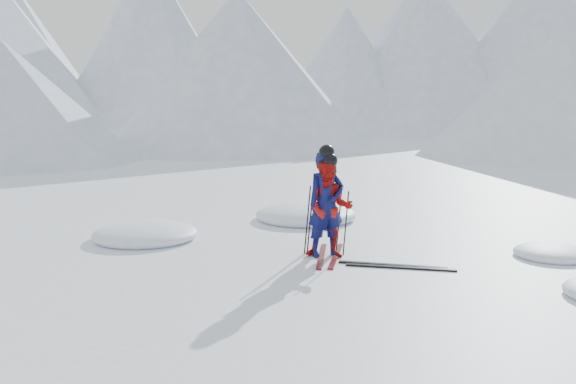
{
  "coord_description": "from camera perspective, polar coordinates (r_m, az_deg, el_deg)",
  "views": [
    {
      "loc": [
        -2.4,
        -9.4,
        2.5
      ],
      "look_at": [
        -2.05,
        0.5,
        1.1
      ],
      "focal_mm": 38.0,
      "sensor_mm": 36.0,
      "label": 1
    }
  ],
  "objects": [
    {
      "name": "ski_worn_left",
      "position": [
        10.25,
        3.17,
        -5.99
      ],
      "size": [
        0.33,
        1.7,
        0.03
      ],
      "primitive_type": "cube",
      "rotation": [
        0.0,
        0.0,
        -0.14
      ],
      "color": "black",
      "rests_on": "ground"
    },
    {
      "name": "ski_worn_right",
      "position": [
        10.28,
        4.51,
        -5.97
      ],
      "size": [
        0.45,
        1.68,
        0.03
      ],
      "primitive_type": "cube",
      "rotation": [
        0.0,
        0.0,
        -0.21
      ],
      "color": "black",
      "rests_on": "ground"
    },
    {
      "name": "pole_blue_right",
      "position": [
        10.46,
        4.8,
        -2.51
      ],
      "size": [
        0.12,
        0.07,
        1.18
      ],
      "primitive_type": "cylinder",
      "rotation": [
        -0.04,
        0.08,
        0.0
      ],
      "color": "black",
      "rests_on": "ground"
    },
    {
      "name": "pole_red_left",
      "position": [
        10.37,
        2.07,
        -2.83
      ],
      "size": [
        0.11,
        0.09,
        1.09
      ],
      "primitive_type": "cylinder",
      "rotation": [
        0.06,
        0.08,
        0.0
      ],
      "color": "black",
      "rests_on": "ground"
    },
    {
      "name": "pole_red_right",
      "position": [
        10.33,
        5.44,
        -2.91
      ],
      "size": [
        0.11,
        0.08,
        1.09
      ],
      "primitive_type": "cylinder",
      "rotation": [
        -0.05,
        0.08,
        0.0
      ],
      "color": "black",
      "rests_on": "ground"
    },
    {
      "name": "skier_red",
      "position": [
        10.1,
        3.88,
        -1.57
      ],
      "size": [
        0.89,
        0.75,
        1.63
      ],
      "primitive_type": "imported",
      "rotation": [
        0.0,
        0.0,
        -0.18
      ],
      "color": "#AD110D",
      "rests_on": "ground"
    },
    {
      "name": "snow_lumps",
      "position": [
        12.04,
        0.5,
        -3.93
      ],
      "size": [
        8.68,
        7.49,
        0.49
      ],
      "color": "white",
      "rests_on": "ground"
    },
    {
      "name": "ski_loose_a",
      "position": [
        9.81,
        9.73,
        -6.76
      ],
      "size": [
        1.66,
        0.56,
        0.03
      ],
      "primitive_type": "cube",
      "rotation": [
        0.0,
        0.0,
        1.29
      ],
      "color": "black",
      "rests_on": "ground"
    },
    {
      "name": "ski_loose_b",
      "position": [
        9.68,
        10.5,
        -6.96
      ],
      "size": [
        1.67,
        0.5,
        0.03
      ],
      "primitive_type": "cube",
      "rotation": [
        0.0,
        0.0,
        1.32
      ],
      "color": "black",
      "rests_on": "ground"
    },
    {
      "name": "pole_blue_left",
      "position": [
        10.31,
        1.83,
        -2.64
      ],
      "size": [
        0.12,
        0.08,
        1.18
      ],
      "primitive_type": "cylinder",
      "rotation": [
        0.05,
        0.08,
        0.0
      ],
      "color": "black",
      "rests_on": "ground"
    },
    {
      "name": "skier_blue",
      "position": [
        10.13,
        3.59,
        -1.15
      ],
      "size": [
        0.75,
        0.62,
        1.77
      ],
      "primitive_type": "imported",
      "rotation": [
        0.0,
        0.0,
        0.36
      ],
      "color": "#0B0E43",
      "rests_on": "ground"
    },
    {
      "name": "ground",
      "position": [
        10.02,
        11.96,
        -6.59
      ],
      "size": [
        160.0,
        160.0,
        0.0
      ],
      "primitive_type": "plane",
      "color": "white",
      "rests_on": "ground"
    },
    {
      "name": "mountain_range",
      "position": [
        45.63,
        8.44,
        13.28
      ],
      "size": [
        106.15,
        62.94,
        15.53
      ],
      "color": "#B2BCD1",
      "rests_on": "ground"
    }
  ]
}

